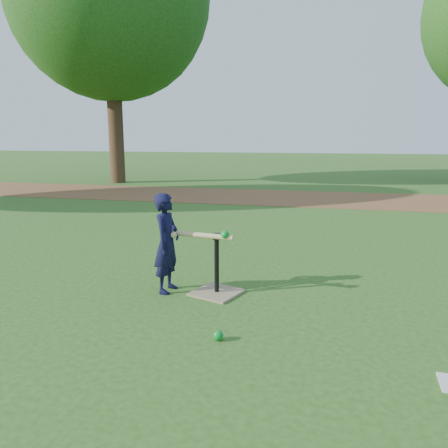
# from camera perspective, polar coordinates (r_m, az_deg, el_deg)

# --- Properties ---
(ground) EXTENTS (80.00, 80.00, 0.00)m
(ground) POSITION_cam_1_polar(r_m,az_deg,el_deg) (4.14, -3.24, -10.46)
(ground) COLOR #285116
(ground) RESTS_ON ground
(dirt_strip) EXTENTS (24.00, 3.00, 0.01)m
(dirt_strip) POSITION_cam_1_polar(r_m,az_deg,el_deg) (11.33, 8.03, 3.44)
(dirt_strip) COLOR brown
(dirt_strip) RESTS_ON ground
(child) EXTENTS (0.25, 0.37, 1.00)m
(child) POSITION_cam_1_polar(r_m,az_deg,el_deg) (4.37, -7.46, -2.49)
(child) COLOR black
(child) RESTS_ON ground
(wiffle_ball_ground) EXTENTS (0.08, 0.08, 0.08)m
(wiffle_ball_ground) POSITION_cam_1_polar(r_m,az_deg,el_deg) (3.45, -0.75, -14.35)
(wiffle_ball_ground) COLOR #0C8626
(wiffle_ball_ground) RESTS_ON ground
(batting_tee) EXTENTS (0.55, 0.55, 0.61)m
(batting_tee) POSITION_cam_1_polar(r_m,az_deg,el_deg) (4.37, -0.96, -7.71)
(batting_tee) COLOR #8F7B5A
(batting_tee) RESTS_ON ground
(swing_action) EXTENTS (0.63, 0.14, 0.10)m
(swing_action) POSITION_cam_1_polar(r_m,az_deg,el_deg) (4.24, -2.47, -1.48)
(swing_action) COLOR tan
(swing_action) RESTS_ON ground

